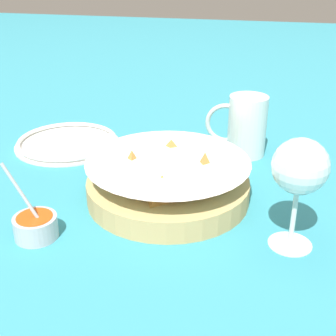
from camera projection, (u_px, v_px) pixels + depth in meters
ground_plane at (188, 198)px, 0.78m from camera, size 4.00×4.00×0.00m
food_basket at (168, 182)px, 0.76m from camera, size 0.26×0.26×0.09m
sauce_cup at (35, 225)px, 0.67m from camera, size 0.07×0.06×0.11m
wine_glass at (300, 170)px, 0.61m from camera, size 0.08×0.08×0.16m
beer_mug at (246, 128)px, 0.92m from camera, size 0.12×0.08×0.12m
side_plate at (67, 142)px, 0.98m from camera, size 0.22×0.22×0.01m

